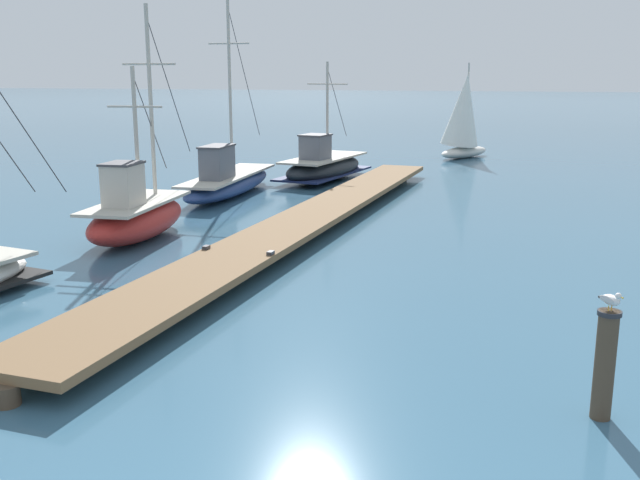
{
  "coord_description": "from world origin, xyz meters",
  "views": [
    {
      "loc": [
        2.18,
        -3.59,
        4.34
      ],
      "look_at": [
        -1.68,
        8.58,
        1.4
      ],
      "focal_mm": 40.36,
      "sensor_mm": 36.0,
      "label": 1
    }
  ],
  "objects_px": {
    "mooring_piling": "(605,362)",
    "distant_sailboat": "(464,116)",
    "fishing_boat_2": "(324,166)",
    "fishing_boat_1": "(136,215)",
    "fishing_boat_0": "(228,181)",
    "perched_seagull": "(611,299)"
  },
  "relations": [
    {
      "from": "fishing_boat_1",
      "to": "perched_seagull",
      "type": "distance_m",
      "value": 13.48
    },
    {
      "from": "fishing_boat_0",
      "to": "fishing_boat_2",
      "type": "relative_size",
      "value": 1.24
    },
    {
      "from": "fishing_boat_1",
      "to": "mooring_piling",
      "type": "bearing_deg",
      "value": -32.85
    },
    {
      "from": "distant_sailboat",
      "to": "fishing_boat_1",
      "type": "bearing_deg",
      "value": -105.17
    },
    {
      "from": "fishing_boat_2",
      "to": "perched_seagull",
      "type": "height_order",
      "value": "fishing_boat_2"
    },
    {
      "from": "fishing_boat_2",
      "to": "fishing_boat_0",
      "type": "bearing_deg",
      "value": -113.84
    },
    {
      "from": "fishing_boat_2",
      "to": "mooring_piling",
      "type": "xyz_separation_m",
      "value": [
        9.86,
        -19.62,
        0.19
      ]
    },
    {
      "from": "fishing_boat_2",
      "to": "fishing_boat_1",
      "type": "bearing_deg",
      "value": -96.68
    },
    {
      "from": "mooring_piling",
      "to": "fishing_boat_0",
      "type": "bearing_deg",
      "value": 129.27
    },
    {
      "from": "fishing_boat_0",
      "to": "fishing_boat_1",
      "type": "height_order",
      "value": "fishing_boat_0"
    },
    {
      "from": "fishing_boat_1",
      "to": "perched_seagull",
      "type": "relative_size",
      "value": 19.86
    },
    {
      "from": "mooring_piling",
      "to": "distant_sailboat",
      "type": "relative_size",
      "value": 0.29
    },
    {
      "from": "mooring_piling",
      "to": "perched_seagull",
      "type": "xyz_separation_m",
      "value": [
        -0.0,
        0.0,
        0.84
      ]
    },
    {
      "from": "fishing_boat_2",
      "to": "mooring_piling",
      "type": "bearing_deg",
      "value": -63.31
    },
    {
      "from": "fishing_boat_1",
      "to": "distant_sailboat",
      "type": "height_order",
      "value": "fishing_boat_1"
    },
    {
      "from": "perched_seagull",
      "to": "distant_sailboat",
      "type": "distance_m",
      "value": 30.11
    },
    {
      "from": "mooring_piling",
      "to": "perched_seagull",
      "type": "height_order",
      "value": "perched_seagull"
    },
    {
      "from": "fishing_boat_1",
      "to": "distant_sailboat",
      "type": "distance_m",
      "value": 23.21
    },
    {
      "from": "fishing_boat_1",
      "to": "fishing_boat_0",
      "type": "bearing_deg",
      "value": 95.59
    },
    {
      "from": "mooring_piling",
      "to": "distant_sailboat",
      "type": "height_order",
      "value": "distant_sailboat"
    },
    {
      "from": "fishing_boat_0",
      "to": "fishing_boat_1",
      "type": "bearing_deg",
      "value": -84.41
    },
    {
      "from": "fishing_boat_0",
      "to": "mooring_piling",
      "type": "xyz_separation_m",
      "value": [
        12.03,
        -14.71,
        0.22
      ]
    }
  ]
}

